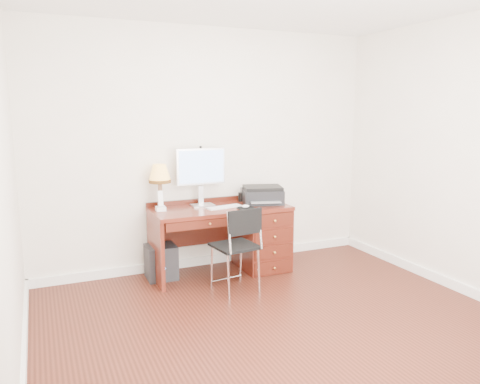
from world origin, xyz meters
name	(u,v)px	position (x,y,z in m)	size (l,w,h in m)	color
ground	(281,324)	(0.00, 0.00, 0.00)	(4.00, 4.00, 0.00)	#35130C
room_shell	(250,293)	(0.00, 0.63, 0.05)	(4.00, 4.00, 4.00)	white
desk	(247,234)	(0.32, 1.40, 0.41)	(1.50, 0.67, 0.75)	#5C1E13
monitor	(201,170)	(-0.16, 1.57, 1.15)	(0.55, 0.18, 0.63)	silver
keyboard	(224,207)	(0.03, 1.35, 0.76)	(0.40, 0.11, 0.02)	white
mouse_pad	(246,207)	(0.23, 1.23, 0.76)	(0.19, 0.19, 0.04)	black
printer	(263,195)	(0.52, 1.41, 0.85)	(0.52, 0.45, 0.19)	black
leg_lamp	(160,176)	(-0.62, 1.56, 1.10)	(0.24, 0.24, 0.48)	black
phone	(161,205)	(-0.64, 1.48, 0.81)	(0.10, 0.10, 0.21)	white
pen_cup	(242,197)	(0.35, 1.61, 0.80)	(0.08, 0.08, 0.10)	black
chair	(237,241)	(-0.05, 0.81, 0.52)	(0.46, 0.46, 0.87)	black
equipment_box	(161,262)	(-0.65, 1.50, 0.18)	(0.31, 0.31, 0.37)	black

